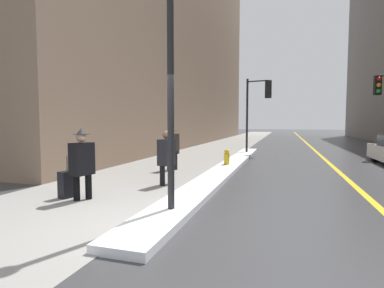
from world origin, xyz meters
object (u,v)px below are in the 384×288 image
Objects in this scene: pedestrian_in_glasses at (172,146)px; rolling_suitcase at (68,184)px; traffic_light_near at (260,100)px; pedestrian_trailing at (82,161)px; fire_hydrant at (227,159)px; pedestrian_with_shoulder_bag at (167,155)px; lamp_post at (170,48)px.

rolling_suitcase is (-0.81, -4.36, -0.55)m from pedestrian_in_glasses.
pedestrian_trailing is at bearing -95.32° from traffic_light_near.
rolling_suitcase is at bearing -115.09° from fire_hydrant.
pedestrian_with_shoulder_bag is at bearing 163.42° from pedestrian_trailing.
lamp_post is 7.05× the size of fire_hydrant.
pedestrian_in_glasses is (-2.51, -6.23, -2.04)m from traffic_light_near.
pedestrian_with_shoulder_bag reaches higher than rolling_suitcase.
traffic_light_near is 11.24m from pedestrian_trailing.
traffic_light_near reaches higher than rolling_suitcase.
pedestrian_in_glasses is 4.47m from rolling_suitcase.
pedestrian_in_glasses is 1.61× the size of rolling_suitcase.
pedestrian_trailing is at bearing 8.79° from pedestrian_in_glasses.
traffic_light_near is 2.57× the size of pedestrian_trailing.
lamp_post is 3.41m from pedestrian_with_shoulder_bag.
fire_hydrant is at bearing 178.39° from pedestrian_with_shoulder_bag.
pedestrian_with_shoulder_bag reaches higher than fire_hydrant.
pedestrian_with_shoulder_bag is 2.09× the size of fire_hydrant.
lamp_post reaches higher than pedestrian_in_glasses.
rolling_suitcase is at bearing 2.88° from pedestrian_in_glasses.
pedestrian_with_shoulder_bag is (-1.06, 2.44, -2.14)m from lamp_post.
lamp_post is 3.37× the size of pedestrian_with_shoulder_bag.
fire_hydrant is at bearing 91.03° from lamp_post.
pedestrian_trailing is (-2.87, -10.67, -2.05)m from traffic_light_near.
traffic_light_near is 7.02m from pedestrian_in_glasses.
lamp_post reaches higher than pedestrian_trailing.
rolling_suitcase is (-2.66, 0.53, -2.65)m from lamp_post.
fire_hydrant is (-0.77, -5.14, -2.55)m from traffic_light_near.
pedestrian_trailing is at bearing 168.49° from lamp_post.
pedestrian_in_glasses is (-1.85, 4.89, -2.10)m from lamp_post.
traffic_light_near is at bearing 86.60° from lamp_post.
lamp_post reaches higher than pedestrian_with_shoulder_bag.
pedestrian_trailing is 1.01× the size of pedestrian_in_glasses.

